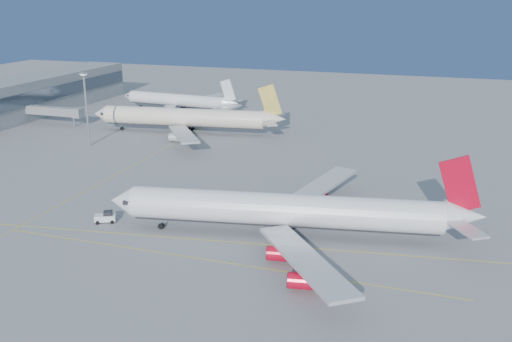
# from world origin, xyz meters

# --- Properties ---
(ground) EXTENTS (500.00, 500.00, 0.00)m
(ground) POSITION_xyz_m (0.00, 0.00, 0.00)
(ground) COLOR slate
(ground) RESTS_ON ground
(terminal) EXTENTS (18.40, 110.00, 15.00)m
(terminal) POSITION_xyz_m (-114.93, 85.00, 7.51)
(terminal) COLOR gray
(terminal) RESTS_ON ground
(jet_bridge) EXTENTS (23.60, 3.60, 6.90)m
(jet_bridge) POSITION_xyz_m (-93.11, 72.00, 5.17)
(jet_bridge) COLOR gray
(jet_bridge) RESTS_ON ground
(taxiway_lines) EXTENTS (118.86, 140.00, 0.02)m
(taxiway_lines) POSITION_xyz_m (-14.71, 6.34, 0.01)
(taxiway_lines) COLOR #D6C00B
(taxiway_lines) RESTS_ON ground
(airliner_virgin) EXTENTS (74.72, 66.39, 18.50)m
(airliner_virgin) POSITION_xyz_m (15.61, 0.99, 5.58)
(airliner_virgin) COLOR white
(airliner_virgin) RESTS_ON ground
(airliner_etihad) EXTENTS (69.48, 63.66, 18.15)m
(airliner_etihad) POSITION_xyz_m (-41.77, 75.81, 5.52)
(airliner_etihad) COLOR beige
(airliner_etihad) RESTS_ON ground
(airliner_third) EXTENTS (54.35, 49.98, 14.57)m
(airliner_third) POSITION_xyz_m (-62.11, 111.02, 4.41)
(airliner_third) COLOR white
(airliner_third) RESTS_ON ground
(pushback_tug) EXTENTS (4.88, 4.06, 2.45)m
(pushback_tug) POSITION_xyz_m (-24.00, -4.12, 1.14)
(pushback_tug) COLOR white
(pushback_tug) RESTS_ON ground
(light_mast) EXTENTS (2.02, 2.02, 23.37)m
(light_mast) POSITION_xyz_m (-64.78, 50.28, 13.79)
(light_mast) COLOR gray
(light_mast) RESTS_ON ground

